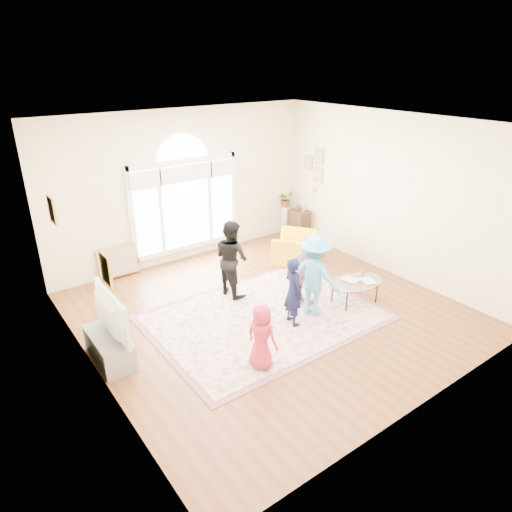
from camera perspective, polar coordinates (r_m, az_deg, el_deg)
ground at (r=8.08m, az=1.74°, el=-6.96°), size 6.00×6.00×0.00m
room_shell at (r=9.70m, az=-8.50°, el=8.16°), size 6.00×6.00×6.00m
area_rug at (r=7.90m, az=1.10°, el=-7.63°), size 3.60×2.60×0.02m
rug_border at (r=7.91m, az=1.10°, el=-7.66°), size 3.80×2.80×0.01m
tv_console at (r=7.14m, az=-17.89°, el=-10.82°), size 0.45×1.00×0.42m
television at (r=6.86m, az=-18.40°, el=-7.03°), size 0.18×1.16×0.67m
coffee_table at (r=8.37m, az=12.32°, el=-3.28°), size 1.17×0.82×0.54m
armchair at (r=9.89m, az=5.02°, el=0.98°), size 1.30×1.27×0.64m
side_cabinet at (r=11.24m, az=5.50°, el=3.96°), size 0.40×0.50×0.70m
floor_lamp at (r=10.27m, az=7.18°, el=7.45°), size 0.31×0.31×1.51m
plant_pedestal at (r=11.52m, az=3.66°, el=4.53°), size 0.20×0.20×0.70m
potted_plant at (r=11.35m, az=3.73°, el=7.16°), size 0.43×0.39×0.40m
leaning_picture at (r=9.70m, az=-16.64°, el=-2.50°), size 0.80×0.14×0.62m
child_red at (r=6.49m, az=0.71°, el=-10.04°), size 0.45×0.56×0.99m
child_navy at (r=7.47m, az=4.68°, el=-4.45°), size 0.34×0.46×1.17m
child_black at (r=8.34m, az=-3.09°, el=-0.26°), size 0.61×0.75×1.43m
child_pink at (r=8.02m, az=6.31°, el=-2.08°), size 0.57×0.80×1.26m
child_blue at (r=7.73m, az=7.37°, el=-2.45°), size 0.82×1.06×1.44m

